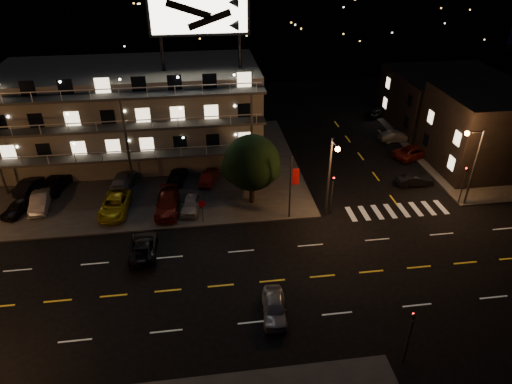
{
  "coord_description": "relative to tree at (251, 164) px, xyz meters",
  "views": [
    {
      "loc": [
        -2.89,
        -26.38,
        24.08
      ],
      "look_at": [
        1.82,
        8.0,
        3.32
      ],
      "focal_mm": 32.0,
      "sensor_mm": 36.0,
      "label": 1
    }
  ],
  "objects": [
    {
      "name": "signal_sw",
      "position": [
        7.17,
        -19.95,
        -1.75
      ],
      "size": [
        0.2,
        0.27,
        4.6
      ],
      "color": "#2D2D30",
      "rests_on": "ground"
    },
    {
      "name": "curb_ne",
      "position": [
        28.17,
        8.54,
        -4.24
      ],
      "size": [
        16.0,
        24.0,
        0.15
      ],
      "primitive_type": "cube",
      "color": "#373734",
      "rests_on": "ground"
    },
    {
      "name": "road_car_west",
      "position": [
        -9.92,
        -6.55,
        -3.65
      ],
      "size": [
        2.2,
        4.77,
        1.33
      ],
      "primitive_type": "imported",
      "rotation": [
        0.0,
        0.0,
        3.14
      ],
      "color": "black",
      "rests_on": "ground"
    },
    {
      "name": "lot_car_4",
      "position": [
        -5.84,
        -0.58,
        -3.49
      ],
      "size": [
        2.38,
        4.22,
        1.35
      ],
      "primitive_type": "imported",
      "rotation": [
        0.0,
        0.0,
        -0.21
      ],
      "color": "#98989D",
      "rests_on": "curb_nw"
    },
    {
      "name": "side_car_1",
      "position": [
        20.14,
        7.54,
        -3.6
      ],
      "size": [
        5.68,
        4.28,
        1.43
      ],
      "primitive_type": "imported",
      "rotation": [
        0.0,
        0.0,
        1.99
      ],
      "color": "#63160E",
      "rests_on": "ground"
    },
    {
      "name": "lot_car_0",
      "position": [
        -22.09,
        1.03,
        -3.53
      ],
      "size": [
        2.84,
        4.0,
        1.27
      ],
      "primitive_type": "imported",
      "rotation": [
        0.0,
        0.0,
        -0.41
      ],
      "color": "black",
      "rests_on": "curb_nw"
    },
    {
      "name": "signal_nw",
      "position": [
        7.17,
        -2.96,
        -1.75
      ],
      "size": [
        0.2,
        0.27,
        4.6
      ],
      "color": "#2D2D30",
      "rests_on": "ground"
    },
    {
      "name": "lot_car_6",
      "position": [
        -19.74,
        5.29,
        -3.47
      ],
      "size": [
        3.43,
        5.42,
        1.39
      ],
      "primitive_type": "imported",
      "rotation": [
        0.0,
        0.0,
        2.9
      ],
      "color": "black",
      "rests_on": "curb_nw"
    },
    {
      "name": "lot_car_8",
      "position": [
        -7.26,
        5.2,
        -3.45
      ],
      "size": [
        2.59,
        4.47,
        1.43
      ],
      "primitive_type": "imported",
      "rotation": [
        0.0,
        0.0,
        2.92
      ],
      "color": "black",
      "rests_on": "curb_nw"
    },
    {
      "name": "signal_ne",
      "position": [
        20.17,
        -2.96,
        -1.75
      ],
      "size": [
        0.27,
        0.2,
        4.6
      ],
      "color": "#2D2D30",
      "rests_on": "ground"
    },
    {
      "name": "side_bldg_back",
      "position": [
        28.16,
        16.54,
        -0.82
      ],
      "size": [
        14.06,
        12.0,
        7.0
      ],
      "color": "black",
      "rests_on": "ground"
    },
    {
      "name": "side_car_2",
      "position": [
        20.05,
        12.25,
        -3.65
      ],
      "size": [
        4.59,
        1.87,
        1.33
      ],
      "primitive_type": "imported",
      "rotation": [
        0.0,
        0.0,
        1.57
      ],
      "color": "#98989D",
      "rests_on": "ground"
    },
    {
      "name": "lot_car_3",
      "position": [
        -8.11,
        -0.5,
        -3.4
      ],
      "size": [
        2.44,
        5.38,
        1.53
      ],
      "primitive_type": "imported",
      "rotation": [
        0.0,
        0.0,
        -0.06
      ],
      "color": "#63160E",
      "rests_on": "curb_nw"
    },
    {
      "name": "lot_car_2",
      "position": [
        -13.03,
        -0.0,
        -3.42
      ],
      "size": [
        2.94,
        5.55,
        1.49
      ],
      "primitive_type": "imported",
      "rotation": [
        0.0,
        0.0,
        -0.09
      ],
      "color": "gold",
      "rests_on": "curb_nw"
    },
    {
      "name": "lot_car_9",
      "position": [
        -3.92,
        4.52,
        -3.54
      ],
      "size": [
        2.4,
        4.05,
        1.26
      ],
      "primitive_type": "imported",
      "rotation": [
        0.0,
        0.0,
        2.84
      ],
      "color": "#63160E",
      "rests_on": "curb_nw"
    },
    {
      "name": "stop_sign",
      "position": [
        -4.83,
        -2.89,
        -2.6
      ],
      "size": [
        0.91,
        0.11,
        2.61
      ],
      "color": "#2D2D30",
      "rests_on": "ground"
    },
    {
      "name": "lot_car_1",
      "position": [
        -20.23,
        1.63,
        -3.45
      ],
      "size": [
        1.84,
        4.44,
        1.43
      ],
      "primitive_type": "imported",
      "rotation": [
        0.0,
        0.0,
        0.08
      ],
      "color": "#98989D",
      "rests_on": "curb_nw"
    },
    {
      "name": "lot_car_5",
      "position": [
        -22.11,
        5.19,
        -3.5
      ],
      "size": [
        2.43,
        4.28,
        1.34
      ],
      "primitive_type": "imported",
      "rotation": [
        0.0,
        0.0,
        2.88
      ],
      "color": "black",
      "rests_on": "curb_nw"
    },
    {
      "name": "road_car_east",
      "position": [
        -0.29,
        -14.91,
        -3.62
      ],
      "size": [
        2.03,
        4.2,
        1.38
      ],
      "primitive_type": "imported",
      "rotation": [
        0.0,
        0.0,
        -0.1
      ],
      "color": "#98989D",
      "rests_on": "ground"
    },
    {
      "name": "streetlight_ne",
      "position": [
        20.31,
        -3.16,
        0.64
      ],
      "size": [
        1.92,
        0.44,
        8.0
      ],
      "color": "#2D2D30",
      "rests_on": "ground"
    },
    {
      "name": "banner_north",
      "position": [
        3.26,
        -3.06,
        -0.89
      ],
      "size": [
        0.83,
        0.16,
        6.4
      ],
      "color": "#2D2D30",
      "rests_on": "ground"
    },
    {
      "name": "side_bldg_front",
      "position": [
        28.16,
        4.54,
        -0.07
      ],
      "size": [
        14.06,
        10.0,
        8.5
      ],
      "color": "black",
      "rests_on": "ground"
    },
    {
      "name": "curb_nw",
      "position": [
        -15.83,
        8.54,
        -4.24
      ],
      "size": [
        44.0,
        24.0,
        0.15
      ],
      "primitive_type": "cube",
      "color": "#373734",
      "rests_on": "ground"
    },
    {
      "name": "side_car_0",
      "position": [
        17.49,
        1.16,
        -3.7
      ],
      "size": [
        3.76,
        1.37,
        1.23
      ],
      "primitive_type": "imported",
      "rotation": [
        0.0,
        0.0,
        1.55
      ],
      "color": "black",
      "rests_on": "ground"
    },
    {
      "name": "ground",
      "position": [
        -1.83,
        -11.46,
        -4.32
      ],
      "size": [
        140.0,
        140.0,
        0.0
      ],
      "primitive_type": "plane",
      "color": "black",
      "rests_on": "ground"
    },
    {
      "name": "lot_car_7",
      "position": [
        -12.82,
        4.85,
        -3.45
      ],
      "size": [
        2.73,
        5.2,
        1.44
      ],
      "primitive_type": "imported",
      "rotation": [
        0.0,
        0.0,
        2.99
      ],
      "color": "#98989D",
      "rests_on": "curb_nw"
    },
    {
      "name": "motel",
      "position": [
        -11.77,
        12.43,
        1.03
      ],
      "size": [
        28.0,
        13.8,
        18.1
      ],
      "color": "gray",
      "rests_on": "ground"
    },
    {
      "name": "tree",
      "position": [
        0.0,
        0.0,
        0.0
      ],
      "size": [
        5.57,
        5.36,
        7.01
      ],
      "color": "black",
      "rests_on": "curb_nw"
    },
    {
      "name": "side_car_3",
      "position": [
        20.73,
        20.3,
        -3.63
      ],
      "size": [
        4.34,
        2.97,
        1.37
      ],
      "primitive_type": "imported",
      "rotation": [
        0.0,
        0.0,
        1.94
      ],
      "color": "black",
      "rests_on": "ground"
    },
    {
      "name": "streetlight_nc",
      "position": [
        6.67,
        -3.52,
        0.64
      ],
      "size": [
        0.44,
        1.92,
        8.0
      ],
      "color": "#2D2D30",
      "rests_on": "ground"
    }
  ]
}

